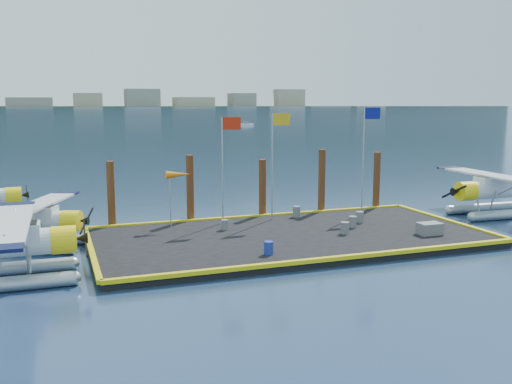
# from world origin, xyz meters

# --- Properties ---
(ground) EXTENTS (4000.00, 4000.00, 0.00)m
(ground) POSITION_xyz_m (0.00, 0.00, 0.00)
(ground) COLOR navy
(ground) RESTS_ON ground
(dock) EXTENTS (20.00, 10.00, 0.40)m
(dock) POSITION_xyz_m (0.00, 0.00, 0.20)
(dock) COLOR black
(dock) RESTS_ON ground
(dock_bumpers) EXTENTS (20.25, 10.25, 0.18)m
(dock_bumpers) POSITION_xyz_m (0.00, 0.00, 0.49)
(dock_bumpers) COLOR #CDBC0C
(dock_bumpers) RESTS_ON dock
(far_backdrop) EXTENTS (3050.00, 2050.00, 810.00)m
(far_backdrop) POSITION_xyz_m (239.91, 1737.52, 9.45)
(far_backdrop) COLOR black
(far_backdrop) RESTS_ON ground
(seaplane_a) EXTENTS (8.58, 9.44, 3.37)m
(seaplane_a) POSITION_xyz_m (-13.58, -2.61, 1.47)
(seaplane_a) COLOR #9DA5AB
(seaplane_a) RESTS_ON ground
(seaplane_b) EXTENTS (7.80, 8.22, 2.99)m
(seaplane_b) POSITION_xyz_m (-12.69, 2.96, 1.30)
(seaplane_b) COLOR #9DA5AB
(seaplane_b) RESTS_ON ground
(seaplane_d) EXTENTS (9.01, 9.92, 3.53)m
(seaplane_d) POSITION_xyz_m (15.28, 1.82, 1.54)
(seaplane_d) COLOR #9DA5AB
(seaplane_d) RESTS_ON ground
(drum_0) EXTENTS (0.40, 0.40, 0.56)m
(drum_0) POSITION_xyz_m (-2.91, 2.08, 0.68)
(drum_0) COLOR slate
(drum_0) RESTS_ON dock
(drum_1) EXTENTS (0.44, 0.44, 0.63)m
(drum_1) POSITION_xyz_m (2.77, -0.91, 0.71)
(drum_1) COLOR slate
(drum_1) RESTS_ON dock
(drum_2) EXTENTS (0.45, 0.45, 0.63)m
(drum_2) POSITION_xyz_m (3.90, 0.28, 0.71)
(drum_2) COLOR slate
(drum_2) RESTS_ON dock
(drum_3) EXTENTS (0.43, 0.43, 0.60)m
(drum_3) POSITION_xyz_m (-2.46, -3.40, 0.70)
(drum_3) COLOR navy
(drum_3) RESTS_ON dock
(drum_4) EXTENTS (0.45, 0.45, 0.64)m
(drum_4) POSITION_xyz_m (4.92, 1.29, 0.72)
(drum_4) COLOR slate
(drum_4) RESTS_ON dock
(drum_5) EXTENTS (0.46, 0.46, 0.65)m
(drum_5) POSITION_xyz_m (2.16, 3.98, 0.73)
(drum_5) COLOR slate
(drum_5) RESTS_ON dock
(crate) EXTENTS (1.22, 0.81, 0.61)m
(crate) POSITION_xyz_m (6.87, -2.52, 0.70)
(crate) COLOR slate
(crate) RESTS_ON dock
(flagpole_red) EXTENTS (1.14, 0.08, 6.00)m
(flagpole_red) POSITION_xyz_m (-2.29, 3.80, 4.40)
(flagpole_red) COLOR #93949B
(flagpole_red) RESTS_ON dock
(flagpole_yellow) EXTENTS (1.14, 0.08, 6.20)m
(flagpole_yellow) POSITION_xyz_m (0.70, 3.80, 4.51)
(flagpole_yellow) COLOR #93949B
(flagpole_yellow) RESTS_ON dock
(flagpole_blue) EXTENTS (1.14, 0.08, 6.50)m
(flagpole_blue) POSITION_xyz_m (6.70, 3.80, 4.69)
(flagpole_blue) COLOR #93949B
(flagpole_blue) RESTS_ON dock
(windsock) EXTENTS (1.40, 0.44, 3.12)m
(windsock) POSITION_xyz_m (-5.03, 3.80, 3.23)
(windsock) COLOR #93949B
(windsock) RESTS_ON dock
(piling_0) EXTENTS (0.44, 0.44, 4.00)m
(piling_0) POSITION_xyz_m (-8.50, 5.40, 2.00)
(piling_0) COLOR #452A13
(piling_0) RESTS_ON ground
(piling_1) EXTENTS (0.44, 0.44, 4.20)m
(piling_1) POSITION_xyz_m (-4.00, 5.40, 2.10)
(piling_1) COLOR #452A13
(piling_1) RESTS_ON ground
(piling_2) EXTENTS (0.44, 0.44, 3.80)m
(piling_2) POSITION_xyz_m (0.50, 5.40, 1.90)
(piling_2) COLOR #452A13
(piling_2) RESTS_ON ground
(piling_3) EXTENTS (0.44, 0.44, 4.30)m
(piling_3) POSITION_xyz_m (4.50, 5.40, 2.15)
(piling_3) COLOR #452A13
(piling_3) RESTS_ON ground
(piling_4) EXTENTS (0.44, 0.44, 4.00)m
(piling_4) POSITION_xyz_m (8.50, 5.40, 2.00)
(piling_4) COLOR #452A13
(piling_4) RESTS_ON ground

